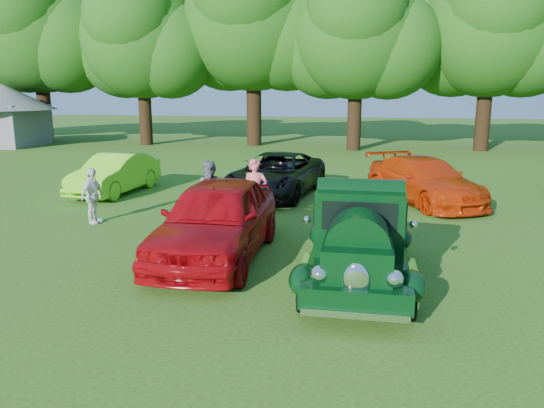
% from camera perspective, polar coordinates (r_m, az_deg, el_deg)
% --- Properties ---
extents(ground, '(120.00, 120.00, 0.00)m').
position_cam_1_polar(ground, '(10.19, 4.83, -8.48)').
color(ground, '#295313').
rests_on(ground, ground).
extents(hero_pickup, '(2.20, 4.73, 1.85)m').
position_cam_1_polar(hero_pickup, '(10.13, 9.35, -3.95)').
color(hero_pickup, black).
rests_on(hero_pickup, ground).
extents(red_convertible, '(2.05, 5.06, 1.72)m').
position_cam_1_polar(red_convertible, '(11.46, -5.99, -1.63)').
color(red_convertible, '#99060C').
rests_on(red_convertible, ground).
extents(back_car_lime, '(1.77, 4.27, 1.38)m').
position_cam_1_polar(back_car_lime, '(19.36, -16.54, 3.13)').
color(back_car_lime, '#69D21C').
rests_on(back_car_lime, ground).
extents(back_car_black, '(3.15, 5.51, 1.45)m').
position_cam_1_polar(back_car_black, '(18.20, 0.48, 3.19)').
color(back_car_black, black).
rests_on(back_car_black, ground).
extents(back_car_orange, '(4.10, 5.36, 1.45)m').
position_cam_1_polar(back_car_orange, '(17.67, 16.06, 2.44)').
color(back_car_orange, '#BA2A06').
rests_on(back_car_orange, ground).
extents(spectator_pink, '(0.74, 0.57, 1.81)m').
position_cam_1_polar(spectator_pink, '(14.02, -1.82, 1.19)').
color(spectator_pink, '#D05560').
rests_on(spectator_pink, ground).
extents(spectator_grey, '(0.97, 0.82, 1.76)m').
position_cam_1_polar(spectator_grey, '(14.12, -6.60, 1.09)').
color(spectator_grey, slate).
rests_on(spectator_grey, ground).
extents(spectator_white, '(0.48, 0.93, 1.53)m').
position_cam_1_polar(spectator_white, '(15.16, -18.78, 0.83)').
color(spectator_white, silver).
rests_on(spectator_white, ground).
extents(gazebo, '(6.40, 6.40, 3.90)m').
position_cam_1_polar(gazebo, '(38.13, -26.88, 9.20)').
color(gazebo, slate).
rests_on(gazebo, ground).
extents(tree_line, '(63.01, 10.35, 12.22)m').
position_cam_1_polar(tree_line, '(33.24, 13.97, 18.21)').
color(tree_line, black).
rests_on(tree_line, ground).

